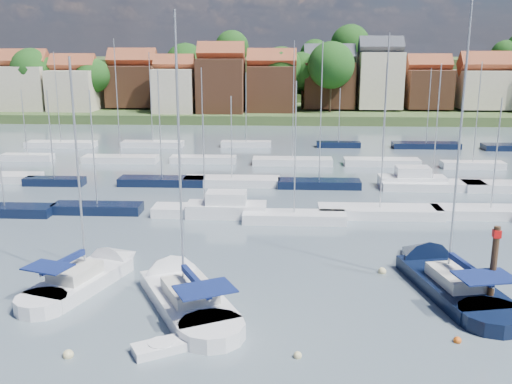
{
  "coord_description": "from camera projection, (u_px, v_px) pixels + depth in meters",
  "views": [
    {
      "loc": [
        -0.28,
        -28.29,
        14.36
      ],
      "look_at": [
        -2.4,
        14.0,
        3.76
      ],
      "focal_mm": 40.0,
      "sensor_mm": 36.0,
      "label": 1
    }
  ],
  "objects": [
    {
      "name": "far_shore_town",
      "position": [
        294.0,
        86.0,
        158.18
      ],
      "size": [
        212.46,
        90.0,
        22.27
      ],
      "color": "#4A5A2D",
      "rests_on": "ground"
    },
    {
      "name": "tender",
      "position": [
        161.0,
        347.0,
        27.85
      ],
      "size": [
        2.97,
        2.43,
        0.58
      ],
      "rotation": [
        0.0,
        0.0,
        0.52
      ],
      "color": "silver",
      "rests_on": "ground"
    },
    {
      "name": "timber_piling",
      "position": [
        492.0,
        283.0,
        32.12
      ],
      "size": [
        0.4,
        0.4,
        7.17
      ],
      "color": "#4C331E",
      "rests_on": "ground"
    },
    {
      "name": "buoy_c",
      "position": [
        211.0,
        336.0,
        29.39
      ],
      "size": [
        0.53,
        0.53,
        0.53
      ],
      "primitive_type": "sphere",
      "color": "#D85914",
      "rests_on": "ground"
    },
    {
      "name": "buoy_b",
      "position": [
        68.0,
        357.0,
        27.41
      ],
      "size": [
        0.53,
        0.53,
        0.53
      ],
      "primitive_type": "sphere",
      "color": "beige",
      "rests_on": "ground"
    },
    {
      "name": "buoy_f",
      "position": [
        457.0,
        342.0,
        28.78
      ],
      "size": [
        0.41,
        0.41,
        0.41
      ],
      "primitive_type": "sphere",
      "color": "#D85914",
      "rests_on": "ground"
    },
    {
      "name": "sailboat_navy",
      "position": [
        437.0,
        274.0,
        36.59
      ],
      "size": [
        6.38,
        14.15,
        18.87
      ],
      "rotation": [
        0.0,
        0.0,
        1.78
      ],
      "color": "black",
      "rests_on": "ground"
    },
    {
      "name": "sailboat_left",
      "position": [
        94.0,
        274.0,
        36.56
      ],
      "size": [
        6.31,
        11.55,
        15.22
      ],
      "rotation": [
        0.0,
        0.0,
        1.25
      ],
      "color": "silver",
      "rests_on": "ground"
    },
    {
      "name": "ground",
      "position": [
        286.0,
        170.0,
        69.63
      ],
      "size": [
        260.0,
        260.0,
        0.0
      ],
      "primitive_type": "plane",
      "color": "#485662",
      "rests_on": "ground"
    },
    {
      "name": "buoy_d",
      "position": [
        298.0,
        357.0,
        27.36
      ],
      "size": [
        0.41,
        0.41,
        0.41
      ],
      "primitive_type": "sphere",
      "color": "beige",
      "rests_on": "ground"
    },
    {
      "name": "marina_field",
      "position": [
        303.0,
        176.0,
        64.74
      ],
      "size": [
        79.62,
        41.41,
        15.93
      ],
      "color": "silver",
      "rests_on": "ground"
    },
    {
      "name": "sailboat_centre",
      "position": [
        178.0,
        288.0,
        34.42
      ],
      "size": [
        9.12,
        13.38,
        17.9
      ],
      "rotation": [
        0.0,
        0.0,
        2.04
      ],
      "color": "silver",
      "rests_on": "ground"
    },
    {
      "name": "buoy_e",
      "position": [
        382.0,
        273.0,
        37.71
      ],
      "size": [
        0.55,
        0.55,
        0.55
      ],
      "primitive_type": "sphere",
      "color": "beige",
      "rests_on": "ground"
    }
  ]
}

